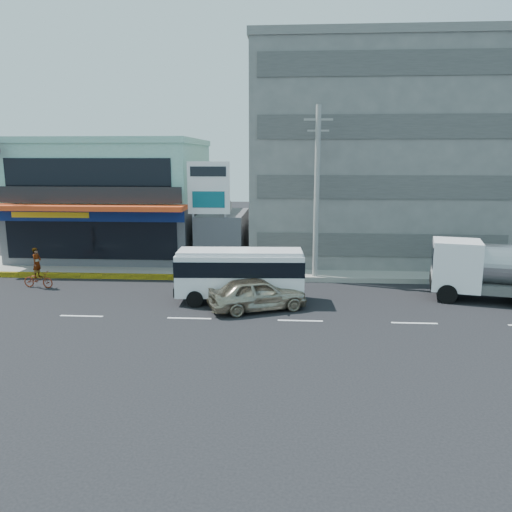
{
  "coord_description": "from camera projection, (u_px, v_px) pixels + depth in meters",
  "views": [
    {
      "loc": [
        4.44,
        -21.29,
        7.16
      ],
      "look_at": [
        2.79,
        3.6,
        2.2
      ],
      "focal_mm": 35.0,
      "sensor_mm": 36.0,
      "label": 1
    }
  ],
  "objects": [
    {
      "name": "motorcycle_rider",
      "position": [
        38.0,
        275.0,
        27.71
      ],
      "size": [
        1.82,
        0.83,
        2.25
      ],
      "color": "maroon",
      "rests_on": "ground"
    },
    {
      "name": "shop_building",
      "position": [
        116.0,
        202.0,
        35.91
      ],
      "size": [
        12.4,
        11.7,
        8.0
      ],
      "color": "#444449",
      "rests_on": "ground"
    },
    {
      "name": "concrete_building",
      "position": [
        369.0,
        159.0,
        35.18
      ],
      "size": [
        16.0,
        12.0,
        14.0
      ],
      "primitive_type": "cube",
      "color": "gray",
      "rests_on": "ground"
    },
    {
      "name": "gap_structure",
      "position": [
        223.0,
        238.0,
        33.92
      ],
      "size": [
        3.0,
        6.0,
        3.5
      ],
      "primitive_type": "cube",
      "color": "#444449",
      "rests_on": "ground"
    },
    {
      "name": "minibus",
      "position": [
        240.0,
        271.0,
        24.84
      ],
      "size": [
        6.41,
        2.46,
        2.65
      ],
      "color": "white",
      "rests_on": "ground"
    },
    {
      "name": "sedan",
      "position": [
        258.0,
        294.0,
        23.64
      ],
      "size": [
        5.05,
        3.5,
        1.59
      ],
      "primitive_type": "imported",
      "rotation": [
        0.0,
        0.0,
        1.95
      ],
      "color": "tan",
      "rests_on": "ground"
    },
    {
      "name": "billboard",
      "position": [
        209.0,
        194.0,
        30.59
      ],
      "size": [
        2.6,
        0.18,
        6.9
      ],
      "color": "gray",
      "rests_on": "ground"
    },
    {
      "name": "sidewalk",
      "position": [
        297.0,
        270.0,
        31.46
      ],
      "size": [
        70.0,
        5.0,
        0.3
      ],
      "primitive_type": "cube",
      "color": "gray",
      "rests_on": "ground"
    },
    {
      "name": "satellite_dish",
      "position": [
        221.0,
        213.0,
        32.59
      ],
      "size": [
        1.5,
        1.5,
        0.15
      ],
      "primitive_type": "cylinder",
      "color": "slate",
      "rests_on": "gap_structure"
    },
    {
      "name": "ground",
      "position": [
        189.0,
        318.0,
        22.52
      ],
      "size": [
        120.0,
        120.0,
        0.0
      ],
      "primitive_type": "plane",
      "color": "black",
      "rests_on": "ground"
    },
    {
      "name": "utility_pole_near",
      "position": [
        317.0,
        193.0,
        28.37
      ],
      "size": [
        1.6,
        0.3,
        10.0
      ],
      "color": "#999993",
      "rests_on": "ground"
    },
    {
      "name": "tanker_truck",
      "position": [
        506.0,
        271.0,
        24.76
      ],
      "size": [
        7.96,
        3.99,
        3.01
      ],
      "color": "white",
      "rests_on": "ground"
    }
  ]
}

